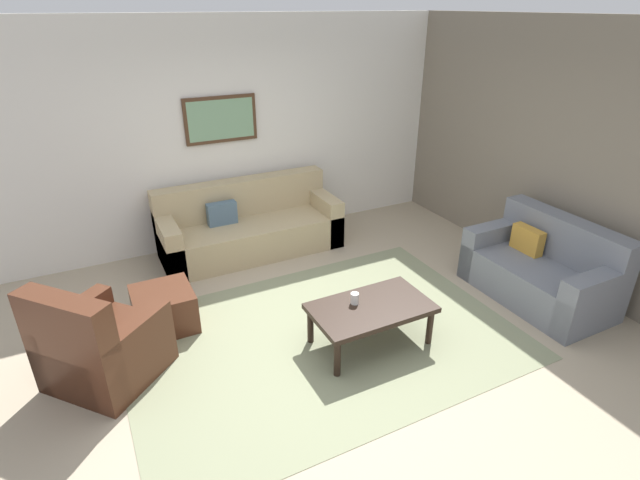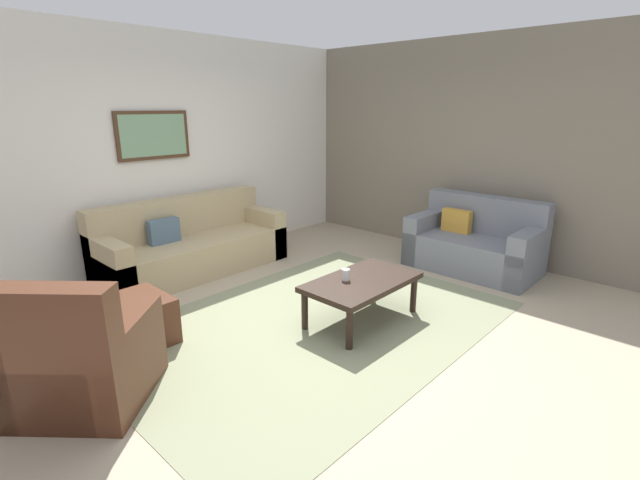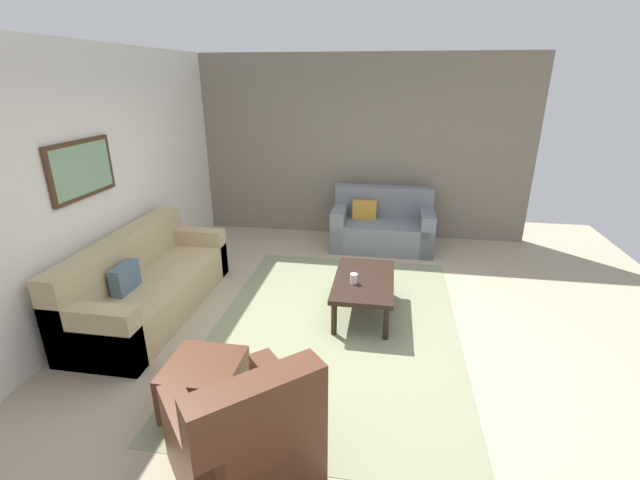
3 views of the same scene
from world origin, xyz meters
The scene contains 11 objects.
ground_plane centered at (0.00, 0.00, 0.00)m, with size 8.00×8.00×0.00m, color tan.
rear_partition centered at (0.00, 2.60, 1.40)m, with size 6.00×0.12×2.80m, color silver.
stone_feature_panel centered at (3.00, 0.00, 1.40)m, with size 0.12×5.20×2.80m, color slate.
area_rug centered at (0.00, 0.00, 0.00)m, with size 3.60×2.52×0.01m, color gray.
couch_main centered at (0.02, 2.12, 0.30)m, with size 2.24×0.85×0.88m.
couch_loveseat centered at (2.47, -0.40, 0.30)m, with size 0.84×1.49×0.88m.
armchair_leather centered at (-1.91, 0.32, 0.31)m, with size 1.13×1.13×0.95m.
ottoman centered at (-1.29, 0.87, 0.20)m, with size 0.56×0.56×0.40m, color #4C2819.
coffee_table centered at (0.37, -0.26, 0.36)m, with size 1.10×0.64×0.41m.
cup centered at (0.25, -0.16, 0.46)m, with size 0.08×0.08×0.11m, color white.
framed_artwork centered at (-0.11, 2.51, 1.61)m, with size 0.89×0.04×0.56m.
Camera 1 is at (-1.74, -3.38, 2.89)m, focal length 27.42 mm.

